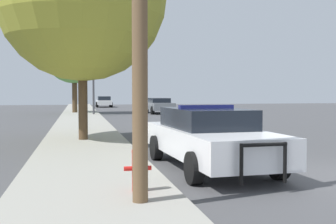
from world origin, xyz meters
TOP-DOWN VIEW (x-y plane):
  - ground_plane at (0.00, 0.00)m, footprint 110.00×110.00m
  - sidewalk_left at (-5.10, 0.00)m, footprint 3.00×110.00m
  - police_car at (-2.20, 1.40)m, footprint 2.35×5.43m
  - fire_hydrant at (-4.33, -1.17)m, footprint 0.48×0.21m
  - traffic_light at (-2.65, 25.09)m, footprint 3.74×0.35m
  - car_background_distant at (-2.12, 44.45)m, footprint 1.98×4.51m
  - car_background_oncoming at (1.67, 27.67)m, footprint 2.04×4.68m
  - tree_sidewalk_far at (-5.58, 28.51)m, footprint 5.25×5.25m

SIDE VIEW (x-z plane):
  - ground_plane at x=0.00m, z-range 0.00..0.00m
  - sidewalk_left at x=-5.10m, z-range 0.00..0.13m
  - fire_hydrant at x=-4.33m, z-range 0.16..0.96m
  - car_background_distant at x=-2.12m, z-range 0.04..1.39m
  - car_background_oncoming at x=1.67m, z-range 0.06..1.40m
  - police_car at x=-2.20m, z-range 0.00..1.55m
  - traffic_light at x=-2.65m, z-range 1.21..6.45m
  - tree_sidewalk_far at x=-5.58m, z-range 1.35..9.08m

